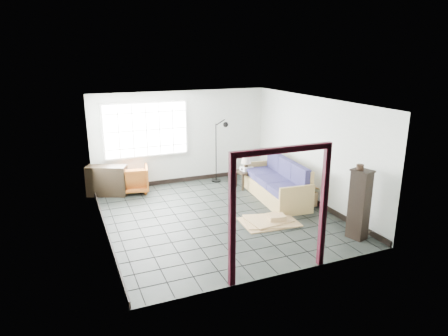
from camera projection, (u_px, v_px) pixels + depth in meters
name	position (u px, v px, depth m)	size (l,w,h in m)	color
ground	(218.00, 216.00, 9.14)	(5.50, 5.50, 0.00)	black
room_shell	(217.00, 144.00, 8.70)	(5.02, 5.52, 2.61)	silver
window_panel	(146.00, 130.00, 10.72)	(2.32, 0.08, 1.52)	silver
doorway_trim	(281.00, 197.00, 6.37)	(1.80, 0.08, 2.20)	#390C17
futon_sofa	(278.00, 185.00, 10.12)	(1.07, 2.38, 1.03)	#A18148
armchair	(133.00, 178.00, 10.62)	(0.76, 0.71, 0.78)	maroon
side_table	(245.00, 174.00, 10.94)	(0.49, 0.49, 0.48)	black
table_lamp	(246.00, 160.00, 10.84)	(0.32, 0.32, 0.42)	black
projector	(246.00, 168.00, 10.95)	(0.34, 0.28, 0.11)	silver
floor_lamp	(221.00, 149.00, 11.36)	(0.52, 0.32, 1.80)	black
console_shelf	(107.00, 181.00, 10.37)	(1.09, 0.78, 0.79)	black
tall_shelf	(359.00, 204.00, 7.86)	(0.39, 0.45, 1.43)	black
pot	(360.00, 167.00, 7.65)	(0.18, 0.18, 0.11)	black
open_box	(304.00, 199.00, 9.69)	(0.91, 0.57, 0.48)	#977649
cardboard_pile	(270.00, 221.00, 8.76)	(1.27, 1.04, 0.18)	#977649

